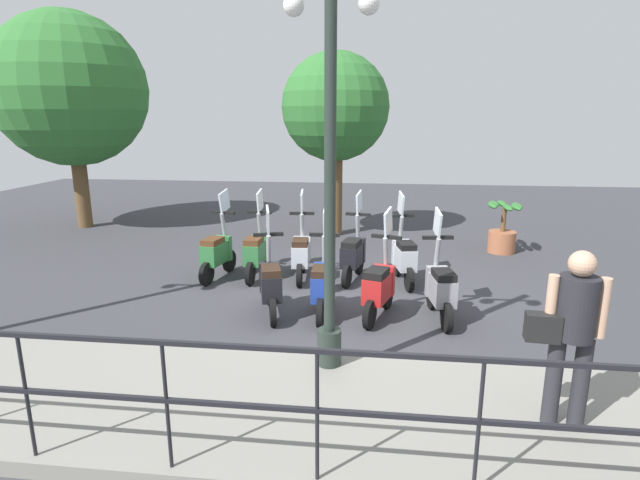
% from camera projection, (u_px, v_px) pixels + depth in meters
% --- Properties ---
extents(ground_plane, '(28.00, 28.00, 0.00)m').
position_uv_depth(ground_plane, '(350.00, 299.00, 7.84)').
color(ground_plane, '#38383D').
extents(promenade_walkway, '(2.20, 20.00, 0.15)m').
position_uv_depth(promenade_walkway, '(331.00, 409.00, 4.78)').
color(promenade_walkway, gray).
rests_on(promenade_walkway, ground_plane).
extents(fence_railing, '(0.04, 16.03, 1.07)m').
position_uv_depth(fence_railing, '(317.00, 390.00, 3.58)').
color(fence_railing, black).
rests_on(fence_railing, promenade_walkway).
extents(lamp_post_near, '(0.26, 0.90, 4.16)m').
position_uv_depth(lamp_post_near, '(330.00, 198.00, 5.05)').
color(lamp_post_near, '#232D28').
rests_on(lamp_post_near, promenade_walkway).
extents(pedestrian_with_bag, '(0.34, 0.65, 1.59)m').
position_uv_depth(pedestrian_with_bag, '(572.00, 326.00, 4.21)').
color(pedestrian_with_bag, '#28282D').
rests_on(pedestrian_with_bag, promenade_walkway).
extents(tree_large, '(3.69, 3.69, 5.27)m').
position_uv_depth(tree_large, '(70.00, 90.00, 12.16)').
color(tree_large, brown).
rests_on(tree_large, ground_plane).
extents(tree_distant, '(2.47, 2.47, 4.24)m').
position_uv_depth(tree_distant, '(335.00, 108.00, 11.43)').
color(tree_distant, brown).
rests_on(tree_distant, ground_plane).
extents(potted_palm, '(1.06, 0.66, 1.05)m').
position_uv_depth(potted_palm, '(502.00, 232.00, 10.45)').
color(potted_palm, '#9E5B3D').
rests_on(potted_palm, ground_plane).
extents(scooter_near_0, '(1.23, 0.45, 1.54)m').
position_uv_depth(scooter_near_0, '(440.00, 287.00, 6.95)').
color(scooter_near_0, black).
rests_on(scooter_near_0, ground_plane).
extents(scooter_near_1, '(1.20, 0.55, 1.54)m').
position_uv_depth(scooter_near_1, '(379.00, 286.00, 7.01)').
color(scooter_near_1, black).
rests_on(scooter_near_1, ground_plane).
extents(scooter_near_2, '(1.23, 0.44, 1.54)m').
position_uv_depth(scooter_near_2, '(323.00, 283.00, 7.11)').
color(scooter_near_2, black).
rests_on(scooter_near_2, ground_plane).
extents(scooter_near_3, '(1.21, 0.53, 1.54)m').
position_uv_depth(scooter_near_3, '(271.00, 283.00, 7.13)').
color(scooter_near_3, black).
rests_on(scooter_near_3, ground_plane).
extents(scooter_far_0, '(1.22, 0.49, 1.54)m').
position_uv_depth(scooter_far_0, '(404.00, 256.00, 8.48)').
color(scooter_far_0, black).
rests_on(scooter_far_0, ground_plane).
extents(scooter_far_1, '(1.22, 0.49, 1.54)m').
position_uv_depth(scooter_far_1, '(353.00, 254.00, 8.62)').
color(scooter_far_1, black).
rests_on(scooter_far_1, ground_plane).
extents(scooter_far_2, '(1.23, 0.44, 1.54)m').
position_uv_depth(scooter_far_2, '(301.00, 253.00, 8.70)').
color(scooter_far_2, black).
rests_on(scooter_far_2, ground_plane).
extents(scooter_far_3, '(1.23, 0.44, 1.54)m').
position_uv_depth(scooter_far_3, '(256.00, 251.00, 8.78)').
color(scooter_far_3, black).
rests_on(scooter_far_3, ground_plane).
extents(scooter_far_4, '(1.22, 0.48, 1.54)m').
position_uv_depth(scooter_far_4, '(217.00, 252.00, 8.76)').
color(scooter_far_4, black).
rests_on(scooter_far_4, ground_plane).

